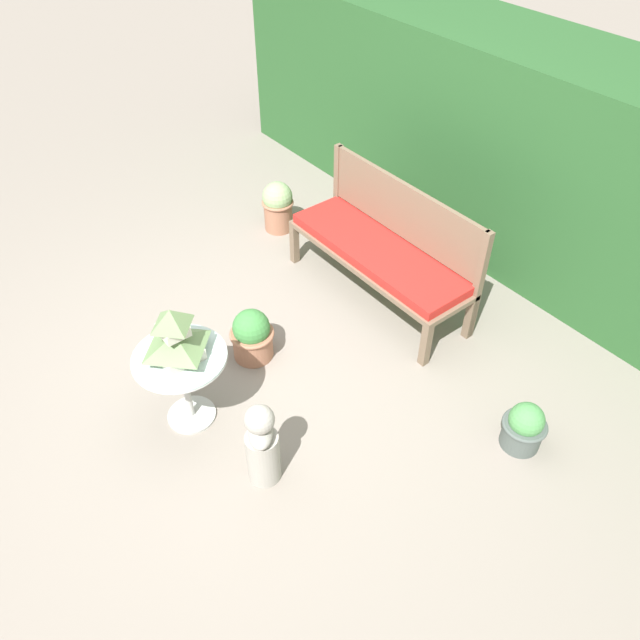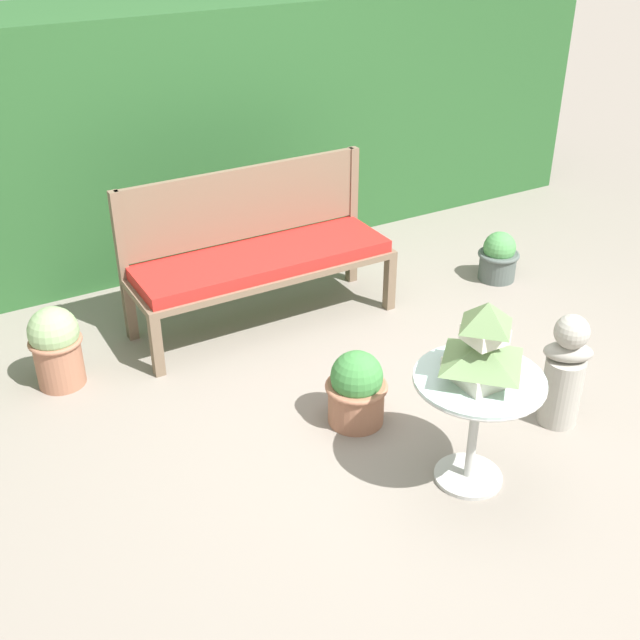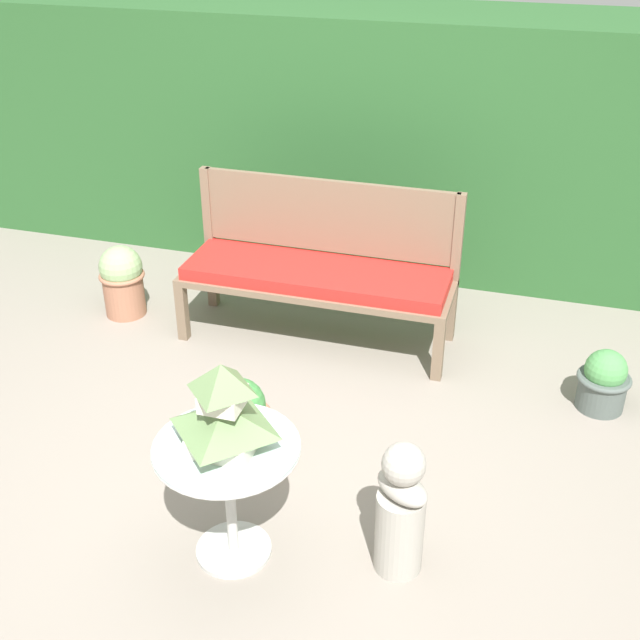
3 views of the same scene
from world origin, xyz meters
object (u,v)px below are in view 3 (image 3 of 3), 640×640
Objects in this scene: patio_table at (228,470)px; potted_plant_hedge_corner at (604,381)px; potted_plant_table_far at (239,418)px; pagoda_birdhouse at (224,412)px; garden_bench at (316,279)px; garden_bust at (401,511)px; potted_plant_path_edge at (122,280)px.

potted_plant_hedge_corner is (1.51, 1.56, -0.28)m from patio_table.
potted_plant_table_far is at bearing -152.39° from potted_plant_hedge_corner.
potted_plant_table_far is at bearing 109.09° from patio_table.
potted_plant_hedge_corner is (1.51, 1.56, -0.57)m from pagoda_birdhouse.
patio_table reaches higher than garden_bench.
potted_plant_hedge_corner is at bearing 45.94° from pagoda_birdhouse.
garden_bust is 1.53× the size of potted_plant_table_far.
garden_bench reaches higher than potted_plant_path_edge.
potted_plant_path_edge is (-2.16, 1.64, -0.05)m from garden_bust.
garden_bench is 3.99× the size of potted_plant_table_far.
pagoda_birdhouse is 0.80× the size of potted_plant_path_edge.
garden_bust reaches higher than potted_plant_table_far.
garden_bust is at bearing -37.16° from potted_plant_path_edge.
patio_table is at bearing -84.37° from garden_bench.
pagoda_birdhouse reaches higher than patio_table.
patio_table is (0.18, -1.81, 0.04)m from garden_bench.
pagoda_birdhouse is at bearing 0.00° from patio_table.
potted_plant_hedge_corner is at bearing 45.94° from patio_table.
garden_bust reaches higher than garden_bench.
pagoda_birdhouse is 0.87m from potted_plant_table_far.
potted_plant_hedge_corner is (1.73, 0.91, -0.03)m from potted_plant_table_far.
potted_plant_path_edge reaches higher than potted_plant_hedge_corner.
potted_plant_table_far is at bearing 109.09° from pagoda_birdhouse.
patio_table is 0.73m from potted_plant_table_far.
potted_plant_hedge_corner is (2.98, -0.21, -0.08)m from potted_plant_path_edge.
garden_bust is (0.69, 0.13, -0.15)m from patio_table.
garden_bench is 3.45× the size of potted_plant_path_edge.
garden_bust is 1.65m from potted_plant_hedge_corner.
potted_plant_path_edge is at bearing 177.74° from garden_bust.
patio_table is at bearing -50.15° from potted_plant_path_edge.
patio_table is 0.29m from pagoda_birdhouse.
potted_plant_table_far is 1.95m from potted_plant_hedge_corner.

